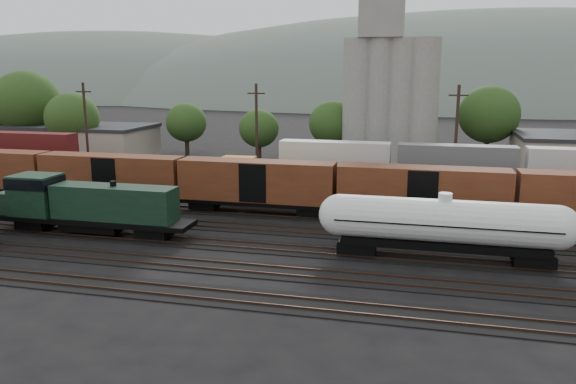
% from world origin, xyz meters
% --- Properties ---
extents(ground, '(600.00, 600.00, 0.00)m').
position_xyz_m(ground, '(0.00, 0.00, 0.00)').
color(ground, black).
extents(tracks, '(180.00, 33.20, 0.20)m').
position_xyz_m(tracks, '(0.00, 0.00, 0.05)').
color(tracks, black).
rests_on(tracks, ground).
extents(green_locomotive, '(17.50, 3.09, 4.63)m').
position_xyz_m(green_locomotive, '(-19.23, -5.00, 2.64)').
color(green_locomotive, black).
rests_on(green_locomotive, ground).
extents(tank_car_a, '(18.15, 3.25, 4.76)m').
position_xyz_m(tank_car_a, '(10.02, -5.00, 2.82)').
color(tank_car_a, white).
rests_on(tank_car_a, ground).
extents(orange_locomotive, '(17.41, 2.90, 4.35)m').
position_xyz_m(orange_locomotive, '(-6.21, 10.00, 2.49)').
color(orange_locomotive, black).
rests_on(orange_locomotive, ground).
extents(boxcar_string, '(153.60, 2.90, 4.20)m').
position_xyz_m(boxcar_string, '(0.78, 5.00, 3.12)').
color(boxcar_string, black).
rests_on(boxcar_string, ground).
extents(container_wall, '(161.79, 2.60, 5.80)m').
position_xyz_m(container_wall, '(4.30, 15.00, 2.68)').
color(container_wall, black).
rests_on(container_wall, ground).
extents(grain_silo, '(13.40, 5.00, 29.00)m').
position_xyz_m(grain_silo, '(3.28, 36.00, 11.26)').
color(grain_silo, gray).
rests_on(grain_silo, ground).
extents(industrial_sheds, '(119.38, 17.26, 5.10)m').
position_xyz_m(industrial_sheds, '(6.63, 35.25, 2.56)').
color(industrial_sheds, '#9E937F').
rests_on(industrial_sheds, ground).
extents(tree_band, '(169.02, 21.35, 13.93)m').
position_xyz_m(tree_band, '(-12.93, 38.29, 7.31)').
color(tree_band, black).
rests_on(tree_band, ground).
extents(utility_poles, '(122.20, 0.36, 12.00)m').
position_xyz_m(utility_poles, '(0.00, 22.00, 6.21)').
color(utility_poles, black).
rests_on(utility_poles, ground).
extents(distant_hills, '(860.00, 286.00, 130.00)m').
position_xyz_m(distant_hills, '(23.92, 260.00, -20.56)').
color(distant_hills, '#59665B').
rests_on(distant_hills, ground).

